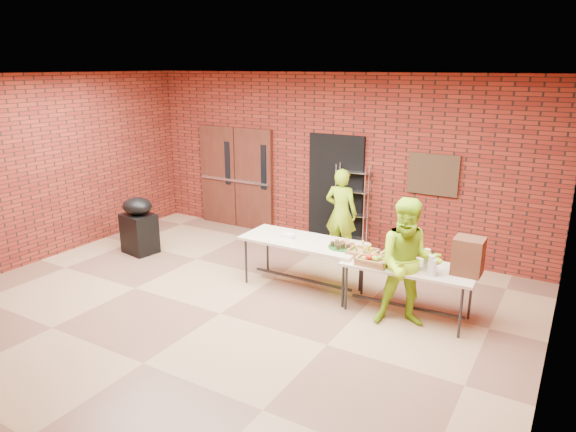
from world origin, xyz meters
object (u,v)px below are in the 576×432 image
(table_right, at_px, (409,270))
(coffee_dispenser, at_px, (468,256))
(covered_grill, at_px, (139,225))
(volunteer_man, at_px, (409,263))
(table_left, at_px, (302,244))
(volunteer_woman, at_px, (341,213))
(wire_rack, at_px, (351,208))

(table_right, relative_size, coffee_dispenser, 3.71)
(table_right, distance_m, covered_grill, 4.99)
(volunteer_man, bearing_deg, covered_grill, 155.79)
(table_left, height_order, volunteer_man, volunteer_man)
(volunteer_woman, relative_size, volunteer_man, 0.93)
(table_left, height_order, table_right, table_left)
(wire_rack, height_order, volunteer_man, volunteer_man)
(coffee_dispenser, xyz_separation_m, volunteer_man, (-0.65, -0.39, -0.10))
(table_right, relative_size, volunteer_man, 1.04)
(table_left, relative_size, volunteer_man, 1.09)
(table_right, height_order, coffee_dispenser, coffee_dispenser)
(table_right, height_order, volunteer_man, volunteer_man)
(table_left, bearing_deg, wire_rack, 91.36)
(coffee_dispenser, bearing_deg, wire_rack, 142.16)
(table_right, xyz_separation_m, coffee_dispenser, (0.73, 0.11, 0.30))
(volunteer_woman, bearing_deg, table_left, 88.52)
(table_left, distance_m, coffee_dispenser, 2.43)
(wire_rack, xyz_separation_m, table_left, (0.05, -1.95, -0.09))
(wire_rack, xyz_separation_m, volunteer_man, (1.81, -2.30, 0.06))
(table_right, distance_m, volunteer_woman, 2.39)
(table_left, xyz_separation_m, volunteer_man, (1.76, -0.35, 0.16))
(wire_rack, xyz_separation_m, volunteer_woman, (-0.02, -0.40, -0.00))
(wire_rack, bearing_deg, coffee_dispenser, -46.37)
(covered_grill, bearing_deg, wire_rack, 42.75)
(wire_rack, height_order, table_left, wire_rack)
(table_right, distance_m, volunteer_man, 0.35)
(covered_grill, bearing_deg, table_right, 10.75)
(coffee_dispenser, bearing_deg, volunteer_man, -149.42)
(table_left, relative_size, coffee_dispenser, 3.88)
(coffee_dispenser, relative_size, volunteer_woman, 0.30)
(volunteer_woman, bearing_deg, wire_rack, -96.96)
(wire_rack, height_order, table_right, wire_rack)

